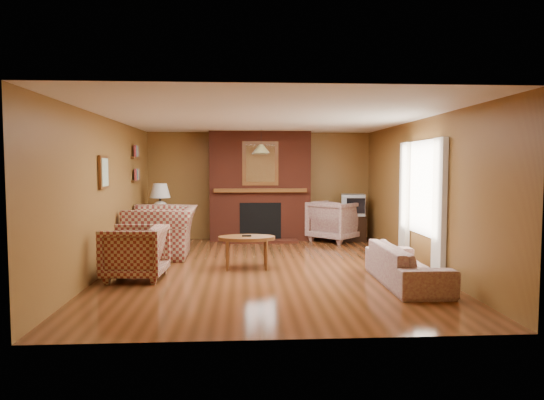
{
  "coord_description": "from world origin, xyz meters",
  "views": [
    {
      "loc": [
        -0.37,
        -7.72,
        1.64
      ],
      "look_at": [
        0.12,
        0.6,
        1.06
      ],
      "focal_mm": 32.0,
      "sensor_mm": 36.0,
      "label": 1
    }
  ],
  "objects": [
    {
      "name": "floor",
      "position": [
        0.0,
        0.0,
        0.0
      ],
      "size": [
        6.5,
        6.5,
        0.0
      ],
      "primitive_type": "plane",
      "color": "#4D2810",
      "rests_on": "ground"
    },
    {
      "name": "crt_tv",
      "position": [
        2.05,
        2.79,
        0.79
      ],
      "size": [
        0.59,
        0.59,
        0.47
      ],
      "color": "#A1A4A9",
      "rests_on": "tv_stand"
    },
    {
      "name": "wall_right",
      "position": [
        2.5,
        0.0,
        1.2
      ],
      "size": [
        0.0,
        6.5,
        6.5
      ],
      "primitive_type": "plane",
      "rotation": [
        1.57,
        0.0,
        -1.57
      ],
      "color": "olive",
      "rests_on": "floor"
    },
    {
      "name": "side_table",
      "position": [
        -2.1,
        2.45,
        0.29
      ],
      "size": [
        0.47,
        0.47,
        0.58
      ],
      "primitive_type": "cube",
      "rotation": [
        0.0,
        0.0,
        0.07
      ],
      "color": "#5E2F16",
      "rests_on": "floor"
    },
    {
      "name": "wall_back",
      "position": [
        0.0,
        3.25,
        1.2
      ],
      "size": [
        6.5,
        0.0,
        6.5
      ],
      "primitive_type": "plane",
      "rotation": [
        1.57,
        0.0,
        0.0
      ],
      "color": "olive",
      "rests_on": "floor"
    },
    {
      "name": "ceiling",
      "position": [
        0.0,
        0.0,
        2.4
      ],
      "size": [
        6.5,
        6.5,
        0.0
      ],
      "primitive_type": "plane",
      "rotation": [
        3.14,
        0.0,
        0.0
      ],
      "color": "white",
      "rests_on": "wall_back"
    },
    {
      "name": "pendant_light",
      "position": [
        0.0,
        2.3,
        2.0
      ],
      "size": [
        0.36,
        0.36,
        0.48
      ],
      "color": "black",
      "rests_on": "ceiling"
    },
    {
      "name": "coffee_table",
      "position": [
        -0.32,
        -0.0,
        0.45
      ],
      "size": [
        0.92,
        0.57,
        0.54
      ],
      "color": "#5E2F16",
      "rests_on": "floor"
    },
    {
      "name": "floral_armchair",
      "position": [
        1.65,
        2.74,
        0.44
      ],
      "size": [
        1.36,
        1.36,
        0.89
      ],
      "primitive_type": "imported",
      "rotation": [
        0.0,
        0.0,
        2.35
      ],
      "color": "#B8B28F",
      "rests_on": "floor"
    },
    {
      "name": "plaid_loveseat",
      "position": [
        -1.85,
        1.14,
        0.45
      ],
      "size": [
        1.26,
        1.43,
        0.9
      ],
      "primitive_type": "imported",
      "rotation": [
        0.0,
        0.0,
        -1.54
      ],
      "color": "maroon",
      "rests_on": "floor"
    },
    {
      "name": "wall_left",
      "position": [
        -2.5,
        0.0,
        1.2
      ],
      "size": [
        0.0,
        6.5,
        6.5
      ],
      "primitive_type": "plane",
      "rotation": [
        1.57,
        0.0,
        1.57
      ],
      "color": "olive",
      "rests_on": "floor"
    },
    {
      "name": "fireplace",
      "position": [
        0.0,
        2.98,
        1.18
      ],
      "size": [
        2.2,
        0.82,
        2.4
      ],
      "color": "#592113",
      "rests_on": "floor"
    },
    {
      "name": "plaid_armchair",
      "position": [
        -1.95,
        -0.65,
        0.39
      ],
      "size": [
        0.91,
        0.88,
        0.78
      ],
      "primitive_type": "imported",
      "rotation": [
        0.0,
        0.0,
        -1.63
      ],
      "color": "maroon",
      "rests_on": "floor"
    },
    {
      "name": "botanical_print",
      "position": [
        -2.47,
        -0.3,
        1.55
      ],
      "size": [
        0.05,
        0.4,
        0.5
      ],
      "color": "#5E2F16",
      "rests_on": "wall_left"
    },
    {
      "name": "window_right",
      "position": [
        2.45,
        -0.2,
        1.13
      ],
      "size": [
        0.1,
        1.85,
        2.0
      ],
      "color": "beige",
      "rests_on": "wall_right"
    },
    {
      "name": "floral_sofa",
      "position": [
        1.9,
        -1.17,
        0.27
      ],
      "size": [
        0.73,
        1.85,
        0.54
      ],
      "primitive_type": "imported",
      "rotation": [
        0.0,
        0.0,
        1.56
      ],
      "color": "#B8B28F",
      "rests_on": "floor"
    },
    {
      "name": "tv_stand",
      "position": [
        2.05,
        2.8,
        0.28
      ],
      "size": [
        0.52,
        0.48,
        0.56
      ],
      "primitive_type": "cube",
      "rotation": [
        0.0,
        0.0,
        -0.02
      ],
      "color": "black",
      "rests_on": "floor"
    },
    {
      "name": "bookshelf",
      "position": [
        -2.44,
        1.9,
        1.67
      ],
      "size": [
        0.09,
        0.55,
        0.71
      ],
      "color": "#5E2F16",
      "rests_on": "wall_left"
    },
    {
      "name": "table_lamp",
      "position": [
        -2.1,
        2.45,
        0.97
      ],
      "size": [
        0.42,
        0.42,
        0.7
      ],
      "color": "silver",
      "rests_on": "side_table"
    },
    {
      "name": "wall_front",
      "position": [
        0.0,
        -3.25,
        1.2
      ],
      "size": [
        6.5,
        0.0,
        6.5
      ],
      "primitive_type": "plane",
      "rotation": [
        -1.57,
        0.0,
        0.0
      ],
      "color": "olive",
      "rests_on": "floor"
    }
  ]
}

